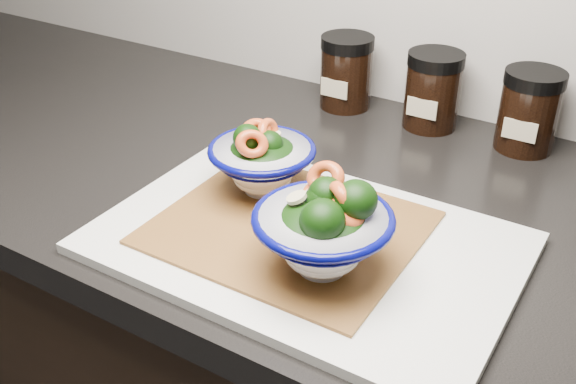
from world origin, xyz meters
The scene contains 8 objects.
countertop centered at (0.00, 1.45, 0.88)m, with size 3.50×0.60×0.04m, color black.
cutting_board centered at (0.00, 1.32, 0.91)m, with size 0.45×0.30×0.01m, color silver.
bamboo_mat centered at (-0.03, 1.33, 0.91)m, with size 0.28×0.24×0.00m, color olive.
bowl_left centered at (-0.09, 1.38, 0.96)m, with size 0.13×0.13×0.10m.
bowl_right centered at (0.04, 1.28, 0.96)m, with size 0.14×0.14×0.11m.
spice_jar_a centered at (-0.14, 1.69, 0.96)m, with size 0.08×0.08×0.11m.
spice_jar_b centered at (0.00, 1.69, 0.96)m, with size 0.08×0.08×0.11m.
spice_jar_c centered at (0.14, 1.69, 0.96)m, with size 0.08×0.08×0.11m.
Camera 1 is at (0.30, 0.80, 1.33)m, focal length 42.00 mm.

